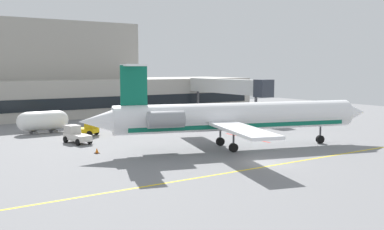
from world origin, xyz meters
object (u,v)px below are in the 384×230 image
object	(u,v)px
pushback_tractor	(88,128)
fuel_tank	(43,121)
baggage_tug	(215,117)
belt_loader	(76,135)
regional_jet	(233,117)

from	to	relation	value
pushback_tractor	fuel_tank	bearing A→B (deg)	129.40
baggage_tug	fuel_tank	distance (m)	24.83
baggage_tug	belt_loader	size ratio (longest dim) A/B	1.05
regional_jet	belt_loader	world-z (taller)	regional_jet
belt_loader	fuel_tank	xyz separation A→B (m)	(-1.18, 9.51, 0.66)
regional_jet	baggage_tug	xyz separation A→B (m)	(10.88, 18.13, -2.35)
belt_loader	regional_jet	bearing A→B (deg)	-43.71
baggage_tug	regional_jet	bearing A→B (deg)	-120.98
baggage_tug	pushback_tractor	bearing A→B (deg)	-175.41
belt_loader	fuel_tank	world-z (taller)	fuel_tank
regional_jet	pushback_tractor	world-z (taller)	regional_jet
baggage_tug	pushback_tractor	xyz separation A→B (m)	(-20.48, -1.64, -0.02)
regional_jet	fuel_tank	size ratio (longest dim) A/B	4.77
regional_jet	baggage_tug	world-z (taller)	regional_jet
regional_jet	pushback_tractor	xyz separation A→B (m)	(-9.60, 16.48, -2.37)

